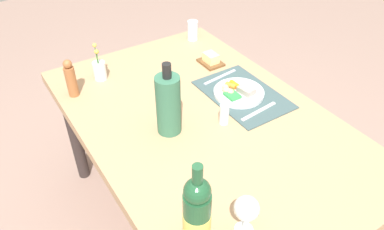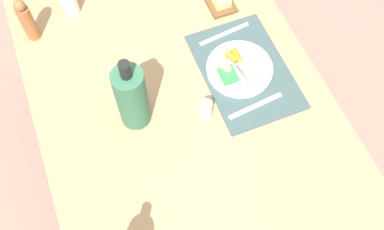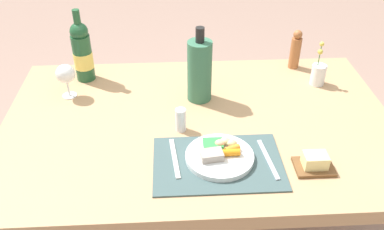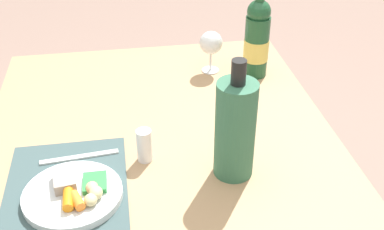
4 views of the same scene
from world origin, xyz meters
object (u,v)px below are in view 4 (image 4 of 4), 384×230
at_px(wine_glass, 211,44).
at_px(cooler_bottle, 235,129).
at_px(dining_table, 169,196).
at_px(wine_bottle, 257,39).
at_px(dinner_plate, 74,193).
at_px(fork, 79,157).
at_px(salt_shaker, 144,145).

relative_size(wine_glass, cooler_bottle, 0.46).
height_order(wine_glass, cooler_bottle, cooler_bottle).
height_order(dining_table, wine_bottle, wine_bottle).
distance_m(dining_table, cooler_bottle, 0.27).
bearing_deg(wine_glass, dinner_plate, -36.85).
bearing_deg(dining_table, wine_bottle, 143.55).
xyz_separation_m(dining_table, fork, (-0.10, -0.22, 0.08)).
distance_m(fork, wine_glass, 0.63).
height_order(dinner_plate, fork, dinner_plate).
bearing_deg(dinner_plate, salt_shaker, 125.72).
bearing_deg(salt_shaker, fork, -99.07).
height_order(fork, wine_glass, wine_glass).
height_order(salt_shaker, cooler_bottle, cooler_bottle).
bearing_deg(salt_shaker, wine_glass, 150.16).
distance_m(fork, wine_bottle, 0.71).
distance_m(fork, cooler_bottle, 0.43).
bearing_deg(fork, dinner_plate, -7.52).
xyz_separation_m(dining_table, wine_glass, (-0.54, 0.21, 0.18)).
xyz_separation_m(salt_shaker, cooler_bottle, (0.09, 0.22, 0.09)).
relative_size(dining_table, wine_glass, 10.37).
bearing_deg(wine_bottle, dining_table, -36.45).
distance_m(dinner_plate, wine_bottle, 0.81).
bearing_deg(cooler_bottle, fork, -106.10).
height_order(dining_table, salt_shaker, salt_shaker).
height_order(dinner_plate, salt_shaker, salt_shaker).
bearing_deg(cooler_bottle, wine_bottle, 158.80).
height_order(dining_table, cooler_bottle, cooler_bottle).
distance_m(dinner_plate, cooler_bottle, 0.41).
bearing_deg(dining_table, wine_glass, 158.24).
xyz_separation_m(fork, wine_bottle, (-0.39, 0.58, 0.12)).
distance_m(wine_bottle, salt_shaker, 0.59).
xyz_separation_m(dining_table, salt_shaker, (-0.07, -0.05, 0.12)).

